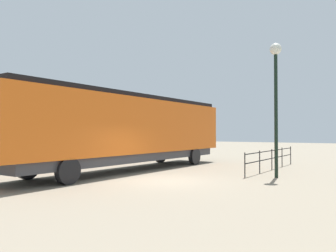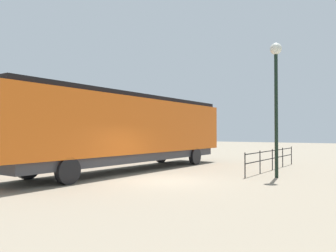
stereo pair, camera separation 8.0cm
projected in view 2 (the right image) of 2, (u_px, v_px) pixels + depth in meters
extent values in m
plane|color=gray|center=(163.00, 181.00, 14.58)|extent=(120.00, 120.00, 0.00)
cube|color=orange|center=(127.00, 126.00, 18.59)|extent=(3.03, 16.04, 2.89)
cube|color=black|center=(189.00, 134.00, 24.11)|extent=(2.91, 2.63, 2.03)
cube|color=black|center=(127.00, 98.00, 18.62)|extent=(2.73, 15.40, 0.24)
cube|color=#38383D|center=(127.00, 156.00, 18.55)|extent=(2.73, 14.75, 0.45)
cylinder|color=black|center=(161.00, 155.00, 23.56)|extent=(0.30, 1.10, 1.10)
cylinder|color=black|center=(195.00, 156.00, 22.02)|extent=(0.30, 1.10, 1.10)
cylinder|color=black|center=(28.00, 167.00, 15.08)|extent=(0.30, 1.10, 1.10)
cylinder|color=black|center=(68.00, 171.00, 13.54)|extent=(0.30, 1.10, 1.10)
cylinder|color=black|center=(276.00, 115.00, 15.65)|extent=(0.16, 0.16, 5.82)
sphere|color=silver|center=(276.00, 49.00, 15.71)|extent=(0.54, 0.54, 0.54)
cube|color=black|center=(272.00, 151.00, 18.91)|extent=(0.04, 8.18, 0.04)
cube|color=black|center=(272.00, 158.00, 18.90)|extent=(0.04, 8.18, 0.04)
cylinder|color=black|center=(245.00, 165.00, 15.52)|extent=(0.05, 0.05, 1.17)
cylinder|color=black|center=(260.00, 162.00, 17.21)|extent=(0.05, 0.05, 1.17)
cylinder|color=black|center=(272.00, 159.00, 18.90)|extent=(0.05, 0.05, 1.17)
cylinder|color=black|center=(283.00, 157.00, 20.59)|extent=(0.05, 0.05, 1.17)
cylinder|color=black|center=(291.00, 155.00, 22.28)|extent=(0.05, 0.05, 1.17)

